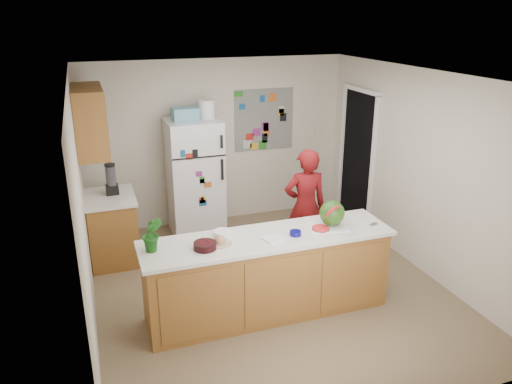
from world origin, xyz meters
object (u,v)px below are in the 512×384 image
object	(u,v)px
watermelon	(332,213)
cherry_bowl	(205,246)
refrigerator	(195,178)
person	(305,207)

from	to	relation	value
watermelon	cherry_bowl	size ratio (longest dim) A/B	1.21
refrigerator	cherry_bowl	xyz separation A→B (m)	(-0.44, -2.45, 0.11)
person	cherry_bowl	distance (m)	1.91
person	cherry_bowl	bearing A→B (deg)	40.52
person	watermelon	bearing A→B (deg)	88.64
watermelon	cherry_bowl	distance (m)	1.45
refrigerator	watermelon	bearing A→B (deg)	-66.95
refrigerator	person	world-z (taller)	refrigerator
refrigerator	watermelon	size ratio (longest dim) A/B	6.18
refrigerator	person	bearing A→B (deg)	-50.72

